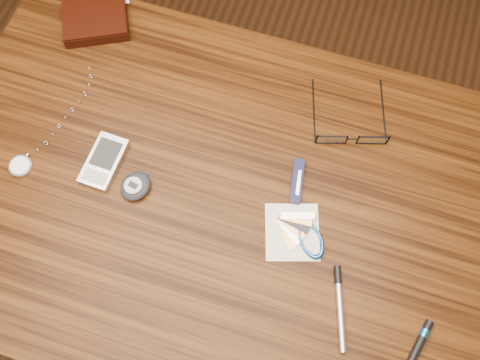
{
  "coord_description": "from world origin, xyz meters",
  "views": [
    {
      "loc": [
        0.14,
        -0.28,
        1.62
      ],
      "look_at": [
        0.04,
        0.04,
        0.76
      ],
      "focal_mm": 40.0,
      "sensor_mm": 36.0,
      "label": 1
    }
  ],
  "objects": [
    {
      "name": "ground",
      "position": [
        0.0,
        0.0,
        0.0
      ],
      "size": [
        3.8,
        3.8,
        0.0
      ],
      "primitive_type": "plane",
      "color": "#472814",
      "rests_on": "ground"
    },
    {
      "name": "desk",
      "position": [
        0.0,
        0.0,
        0.65
      ],
      "size": [
        1.0,
        0.7,
        0.75
      ],
      "color": "#3D1F09",
      "rests_on": "ground"
    },
    {
      "name": "wallet_and_card",
      "position": [
        -0.33,
        0.27,
        0.76
      ],
      "size": [
        0.16,
        0.19,
        0.03
      ],
      "color": "black",
      "rests_on": "desk"
    },
    {
      "name": "eyeglasses",
      "position": [
        0.21,
        0.18,
        0.76
      ],
      "size": [
        0.16,
        0.17,
        0.03
      ],
      "color": "black",
      "rests_on": "desk"
    },
    {
      "name": "pocket_watch",
      "position": [
        -0.33,
        -0.05,
        0.76
      ],
      "size": [
        0.07,
        0.25,
        0.01
      ],
      "color": "silver",
      "rests_on": "desk"
    },
    {
      "name": "pda_phone",
      "position": [
        -0.2,
        -0.0,
        0.76
      ],
      "size": [
        0.06,
        0.1,
        0.02
      ],
      "color": "#ABAAAF",
      "rests_on": "desk"
    },
    {
      "name": "pedometer",
      "position": [
        -0.13,
        -0.03,
        0.76
      ],
      "size": [
        0.06,
        0.07,
        0.02
      ],
      "color": "black",
      "rests_on": "desk"
    },
    {
      "name": "notepad_keys",
      "position": [
        0.17,
        -0.02,
        0.75
      ],
      "size": [
        0.13,
        0.12,
        0.01
      ],
      "color": "white",
      "rests_on": "desk"
    },
    {
      "name": "pocket_knife",
      "position": [
        0.14,
        0.07,
        0.76
      ],
      "size": [
        0.03,
        0.09,
        0.01
      ],
      "color": "#11123A",
      "rests_on": "desk"
    },
    {
      "name": "silver_pen",
      "position": [
        0.26,
        -0.11,
        0.76
      ],
      "size": [
        0.05,
        0.13,
        0.01
      ],
      "color": "silver",
      "rests_on": "desk"
    },
    {
      "name": "black_blue_pen",
      "position": [
        0.39,
        -0.14,
        0.76
      ],
      "size": [
        0.04,
        0.1,
        0.01
      ],
      "color": "black",
      "rests_on": "desk"
    }
  ]
}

